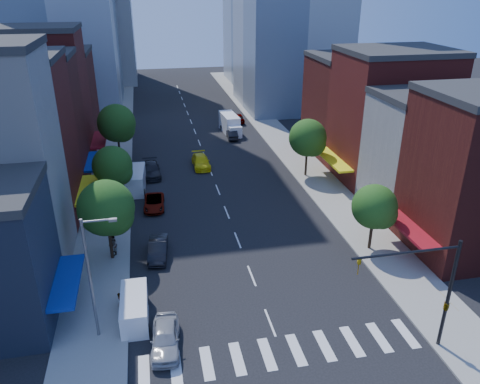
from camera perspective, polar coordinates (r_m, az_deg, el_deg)
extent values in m
plane|color=black|center=(35.05, 3.69, -15.60)|extent=(220.00, 220.00, 0.00)
cube|color=gray|center=(69.72, -15.07, 4.74)|extent=(5.00, 120.00, 0.15)
cube|color=gray|center=(72.36, 5.13, 6.20)|extent=(5.00, 120.00, 0.15)
cube|color=silver|center=(32.89, 5.11, -18.85)|extent=(19.00, 3.00, 0.01)
cube|color=maroon|center=(50.39, -26.62, 5.02)|extent=(12.00, 9.00, 16.00)
cube|color=#501714|center=(58.43, -24.67, 7.26)|extent=(12.00, 8.00, 15.00)
cube|color=maroon|center=(66.26, -23.39, 10.20)|extent=(12.00, 9.00, 17.00)
cube|color=#501714|center=(75.79, -21.89, 10.45)|extent=(12.00, 10.00, 13.00)
cube|color=beige|center=(52.44, 22.19, 4.18)|extent=(12.00, 8.00, 12.00)
cube|color=maroon|center=(59.32, 17.83, 8.55)|extent=(12.00, 10.00, 15.00)
cube|color=#501714|center=(68.17, 13.76, 10.09)|extent=(12.00, 10.00, 13.00)
cylinder|color=black|center=(33.38, 24.10, -11.40)|extent=(0.24, 0.24, 8.00)
cylinder|color=black|center=(29.69, 19.69, -6.97)|extent=(7.00, 0.16, 0.16)
imported|color=gold|center=(28.67, 14.29, -8.82)|extent=(0.22, 0.18, 1.10)
imported|color=gold|center=(33.82, 23.87, -12.50)|extent=(0.48, 2.24, 0.90)
cylinder|color=slate|center=(32.53, -17.80, -10.22)|extent=(0.20, 0.20, 9.00)
cylinder|color=slate|center=(30.26, -16.95, -3.35)|extent=(2.00, 0.14, 0.14)
cube|color=slate|center=(30.19, -15.24, -3.31)|extent=(0.50, 0.25, 0.18)
cylinder|color=black|center=(42.28, -15.56, -5.44)|extent=(0.28, 0.28, 3.92)
sphere|color=#1B4313|center=(40.95, -16.02, -1.86)|extent=(4.80, 4.80, 4.80)
sphere|color=#1B4313|center=(40.93, -15.09, -2.85)|extent=(3.36, 3.36, 3.36)
cylinder|color=black|center=(52.20, -14.97, 0.33)|extent=(0.28, 0.28, 3.64)
sphere|color=#1B4313|center=(51.19, -15.30, 3.13)|extent=(4.20, 4.20, 4.20)
sphere|color=#1B4313|center=(51.10, -14.57, 2.39)|extent=(2.94, 2.94, 2.94)
cylinder|color=black|center=(65.18, -14.53, 5.47)|extent=(0.28, 0.28, 4.20)
sphere|color=#1B4313|center=(64.28, -14.83, 8.12)|extent=(5.00, 5.00, 5.00)
sphere|color=#1B4313|center=(64.16, -14.23, 7.46)|extent=(3.50, 3.50, 3.50)
cylinder|color=black|center=(43.95, 15.69, -4.68)|extent=(0.28, 0.28, 3.36)
sphere|color=#1B4313|center=(42.82, 16.07, -1.72)|extent=(4.00, 4.00, 4.00)
sphere|color=#1B4313|center=(43.11, 16.86, -2.53)|extent=(2.80, 2.80, 2.80)
cylinder|color=black|center=(58.84, 8.08, 3.84)|extent=(0.28, 0.28, 3.92)
sphere|color=#1B4313|center=(57.89, 8.25, 6.56)|extent=(4.60, 4.60, 4.60)
sphere|color=#1B4313|center=(58.04, 8.87, 5.84)|extent=(3.22, 3.22, 3.22)
imported|color=#A1A1A5|center=(32.97, -9.09, -17.14)|extent=(2.26, 4.81, 1.59)
imported|color=black|center=(42.43, -9.97, -6.87)|extent=(2.04, 4.68, 1.50)
imported|color=#999999|center=(51.29, -10.43, -1.29)|extent=(2.36, 4.71, 1.28)
imported|color=black|center=(59.94, -10.75, 2.67)|extent=(2.41, 5.48, 1.57)
cube|color=white|center=(35.46, -12.73, -13.66)|extent=(1.92, 4.71, 1.97)
cube|color=black|center=(33.89, -12.81, -15.12)|extent=(1.74, 0.95, 0.84)
cylinder|color=black|center=(34.69, -14.11, -16.21)|extent=(0.24, 0.72, 0.71)
cylinder|color=black|center=(34.58, -11.21, -16.04)|extent=(0.24, 0.72, 0.71)
cylinder|color=black|center=(37.19, -13.94, -13.05)|extent=(0.24, 0.72, 0.71)
cylinder|color=black|center=(37.09, -11.28, -12.87)|extent=(0.24, 0.72, 0.71)
cube|color=silver|center=(56.12, -12.70, 1.43)|extent=(2.65, 5.82, 2.39)
cube|color=black|center=(54.00, -12.89, 0.88)|extent=(2.17, 1.27, 1.02)
cylinder|color=black|center=(54.77, -13.83, -0.18)|extent=(0.34, 0.88, 0.86)
cylinder|color=black|center=(54.57, -11.70, -0.06)|extent=(0.34, 0.88, 0.86)
cylinder|color=black|center=(58.30, -13.50, 1.38)|extent=(0.34, 0.88, 0.86)
cylinder|color=black|center=(58.11, -11.50, 1.49)|extent=(0.34, 0.88, 0.86)
imported|color=yellow|center=(61.95, -4.79, 3.72)|extent=(2.19, 5.24, 1.51)
imported|color=black|center=(73.34, -0.99, 7.06)|extent=(1.70, 4.34, 1.41)
imported|color=#999999|center=(82.23, -0.32, 9.04)|extent=(1.92, 4.66, 1.58)
cube|color=white|center=(76.61, -1.30, 8.39)|extent=(2.59, 6.01, 2.89)
cube|color=white|center=(73.56, -0.62, 7.35)|extent=(2.10, 1.77, 1.81)
cylinder|color=black|center=(74.16, -1.52, 7.01)|extent=(0.33, 0.83, 0.81)
cylinder|color=black|center=(74.65, -0.03, 7.14)|extent=(0.33, 0.83, 0.81)
cylinder|color=black|center=(77.93, -2.26, 7.86)|extent=(0.33, 0.83, 0.81)
cylinder|color=black|center=(78.40, -0.84, 7.98)|extent=(0.33, 0.83, 0.81)
imported|color=#999999|center=(36.40, -14.33, -12.85)|extent=(0.51, 0.65, 1.55)
imported|color=#999999|center=(43.18, -15.24, -6.25)|extent=(0.90, 1.07, 1.95)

